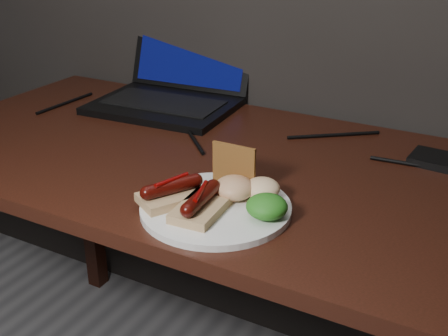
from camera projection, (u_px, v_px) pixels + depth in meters
desk at (212, 193)px, 1.23m from camera, size 1.40×0.70×0.75m
laptop at (174, 84)px, 1.51m from camera, size 0.38×0.38×0.25m
hard_drive at (442, 161)px, 1.15m from camera, size 0.13×0.09×0.02m
desk_cables at (230, 131)px, 1.32m from camera, size 0.97×0.31×0.01m
plate at (216, 208)px, 0.98m from camera, size 0.30×0.30×0.01m
bread_sausage_left at (172, 192)px, 0.98m from camera, size 0.12×0.13×0.04m
bread_sausage_center at (201, 204)px, 0.94m from camera, size 0.08×0.12×0.04m
crispbread at (234, 167)px, 1.02m from camera, size 0.09×0.01×0.08m
salad_greens at (267, 206)px, 0.93m from camera, size 0.07×0.07×0.04m
salsa_mound at (234, 188)px, 0.99m from camera, size 0.07×0.07×0.04m
coleslaw_mound at (262, 188)px, 0.99m from camera, size 0.06×0.06×0.04m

